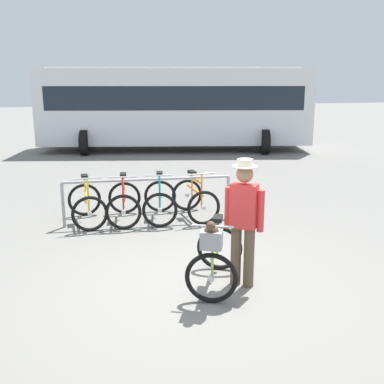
{
  "coord_description": "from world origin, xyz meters",
  "views": [
    {
      "loc": [
        -1.33,
        -5.51,
        2.73
      ],
      "look_at": [
        0.07,
        1.14,
        1.0
      ],
      "focal_mm": 42.44,
      "sensor_mm": 36.0,
      "label": 1
    }
  ],
  "objects_px": {
    "racked_bike_yellow": "(87,205)",
    "racked_bike_teal": "(160,201)",
    "featured_bicycle": "(215,254)",
    "person_with_featured_bike": "(244,218)",
    "racked_bike_orange": "(195,199)",
    "bus_distant": "(175,104)",
    "racked_bike_red": "(124,203)"
  },
  "relations": [
    {
      "from": "racked_bike_yellow",
      "to": "racked_bike_teal",
      "type": "height_order",
      "value": "same"
    },
    {
      "from": "featured_bicycle",
      "to": "person_with_featured_bike",
      "type": "relative_size",
      "value": 0.73
    },
    {
      "from": "racked_bike_orange",
      "to": "person_with_featured_bike",
      "type": "xyz_separation_m",
      "value": [
        -0.03,
        -3.13,
        0.58
      ]
    },
    {
      "from": "racked_bike_orange",
      "to": "bus_distant",
      "type": "xyz_separation_m",
      "value": [
        1.13,
        8.77,
        1.37
      ]
    },
    {
      "from": "racked_bike_red",
      "to": "bus_distant",
      "type": "distance_m",
      "value": 9.2
    },
    {
      "from": "featured_bicycle",
      "to": "racked_bike_red",
      "type": "bearing_deg",
      "value": 106.97
    },
    {
      "from": "racked_bike_red",
      "to": "racked_bike_teal",
      "type": "relative_size",
      "value": 0.97
    },
    {
      "from": "person_with_featured_bike",
      "to": "bus_distant",
      "type": "xyz_separation_m",
      "value": [
        1.16,
        11.89,
        0.79
      ]
    },
    {
      "from": "racked_bike_teal",
      "to": "racked_bike_orange",
      "type": "relative_size",
      "value": 1.02
    },
    {
      "from": "racked_bike_teal",
      "to": "featured_bicycle",
      "type": "distance_m",
      "value": 3.2
    },
    {
      "from": "racked_bike_teal",
      "to": "bus_distant",
      "type": "height_order",
      "value": "bus_distant"
    },
    {
      "from": "racked_bike_yellow",
      "to": "racked_bike_orange",
      "type": "relative_size",
      "value": 0.99
    },
    {
      "from": "racked_bike_orange",
      "to": "featured_bicycle",
      "type": "bearing_deg",
      "value": -97.62
    },
    {
      "from": "racked_bike_yellow",
      "to": "racked_bike_teal",
      "type": "xyz_separation_m",
      "value": [
        1.4,
        -0.04,
        0.0
      ]
    },
    {
      "from": "racked_bike_orange",
      "to": "featured_bicycle",
      "type": "xyz_separation_m",
      "value": [
        -0.42,
        -3.16,
        0.12
      ]
    },
    {
      "from": "racked_bike_teal",
      "to": "person_with_featured_bike",
      "type": "bearing_deg",
      "value": -78.02
    },
    {
      "from": "bus_distant",
      "to": "person_with_featured_bike",
      "type": "bearing_deg",
      "value": -95.59
    },
    {
      "from": "racked_bike_red",
      "to": "featured_bicycle",
      "type": "height_order",
      "value": "featured_bicycle"
    },
    {
      "from": "racked_bike_teal",
      "to": "bus_distant",
      "type": "distance_m",
      "value": 9.04
    },
    {
      "from": "racked_bike_yellow",
      "to": "racked_bike_red",
      "type": "height_order",
      "value": "same"
    },
    {
      "from": "racked_bike_yellow",
      "to": "racked_bike_teal",
      "type": "distance_m",
      "value": 1.4
    },
    {
      "from": "racked_bike_yellow",
      "to": "person_with_featured_bike",
      "type": "height_order",
      "value": "person_with_featured_bike"
    },
    {
      "from": "racked_bike_red",
      "to": "racked_bike_orange",
      "type": "relative_size",
      "value": 0.98
    },
    {
      "from": "bus_distant",
      "to": "racked_bike_red",
      "type": "bearing_deg",
      "value": -106.16
    },
    {
      "from": "racked_bike_yellow",
      "to": "person_with_featured_bike",
      "type": "bearing_deg",
      "value": -56.97
    },
    {
      "from": "featured_bicycle",
      "to": "person_with_featured_bike",
      "type": "bearing_deg",
      "value": 5.56
    },
    {
      "from": "racked_bike_orange",
      "to": "person_with_featured_bike",
      "type": "bearing_deg",
      "value": -90.61
    },
    {
      "from": "racked_bike_yellow",
      "to": "racked_bike_orange",
      "type": "distance_m",
      "value": 2.1
    },
    {
      "from": "person_with_featured_bike",
      "to": "bus_distant",
      "type": "distance_m",
      "value": 11.98
    },
    {
      "from": "racked_bike_yellow",
      "to": "racked_bike_red",
      "type": "relative_size",
      "value": 1.0
    },
    {
      "from": "racked_bike_yellow",
      "to": "racked_bike_orange",
      "type": "height_order",
      "value": "same"
    },
    {
      "from": "racked_bike_teal",
      "to": "bus_distant",
      "type": "xyz_separation_m",
      "value": [
        1.83,
        8.75,
        1.37
      ]
    }
  ]
}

